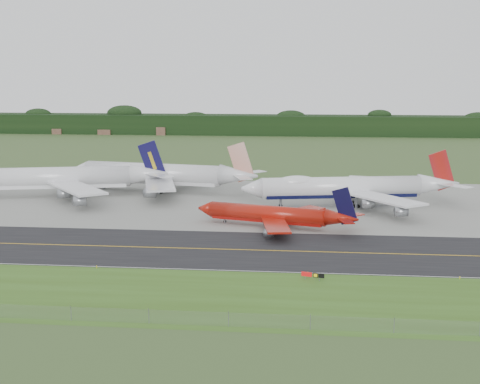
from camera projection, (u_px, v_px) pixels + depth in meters
The scene contains 16 objects.
ground at pixel (282, 246), 145.04m from camera, with size 600.00×600.00×0.00m, color #3C5527.
grass_verge at pixel (274, 299), 110.75m from camera, with size 400.00×30.00×0.01m, color #365418.
taxiway at pixel (282, 251), 141.12m from camera, with size 400.00×32.00×0.02m, color black.
apron at pixel (290, 202), 195.00m from camera, with size 400.00×78.00×0.01m, color gray.
taxiway_centreline at pixel (282, 251), 141.11m from camera, with size 400.00×0.40×0.00m, color gold.
taxiway_edge_line at pixel (278, 272), 125.93m from camera, with size 400.00×0.25×0.00m, color silver.
perimeter_fence at pixel (269, 321), 97.82m from camera, with size 320.00×0.10×320.00m.
horizon_treeline at pixel (301, 126), 412.29m from camera, with size 700.00×25.00×12.00m.
jet_ba_747 at pixel (349, 187), 188.30m from camera, with size 62.62×51.11×15.83m.
jet_red_737 at pixel (276, 215), 162.33m from camera, with size 40.54×32.32×11.12m.
jet_navy_gold at pixel (65, 178), 203.99m from camera, with size 64.68×55.31×16.85m.
jet_star_tail at pixel (162, 174), 211.45m from camera, with size 63.13×52.15×16.70m.
taxiway_sign at pixel (313, 275), 120.68m from camera, with size 4.15×1.29×1.42m.
edge_marker_left at pixel (97, 267), 128.46m from camera, with size 0.16×0.16×0.50m, color yellow.
edge_marker_center at pixel (308, 273), 124.35m from camera, with size 0.16×0.16×0.50m, color yellow.
edge_marker_right at pixel (460, 278), 121.54m from camera, with size 0.16×0.16×0.50m, color yellow.
Camera 1 is at (5.34, -141.01, 36.68)m, focal length 50.00 mm.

